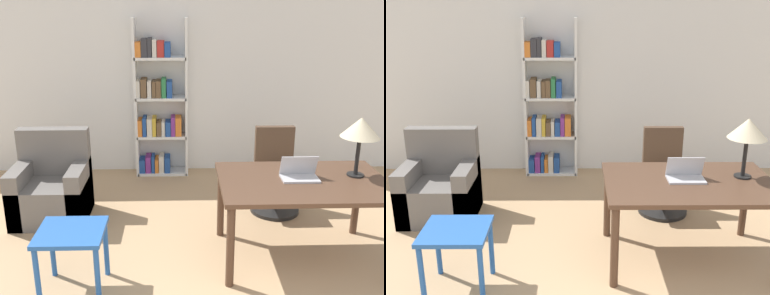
# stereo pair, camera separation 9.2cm
# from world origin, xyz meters

# --- Properties ---
(wall_back) EXTENTS (8.00, 0.06, 2.70)m
(wall_back) POSITION_xyz_m (0.00, 4.53, 1.35)
(wall_back) COLOR white
(wall_back) RESTS_ON ground_plane
(desk) EXTENTS (1.50, 0.99, 0.77)m
(desk) POSITION_xyz_m (0.74, 2.13, 0.68)
(desk) COLOR #4C3323
(desk) RESTS_ON ground_plane
(laptop) EXTENTS (0.33, 0.20, 0.21)m
(laptop) POSITION_xyz_m (0.71, 2.17, 0.82)
(laptop) COLOR #B2B2B7
(laptop) RESTS_ON desk
(table_lamp) EXTENTS (0.35, 0.35, 0.55)m
(table_lamp) POSITION_xyz_m (1.24, 2.22, 1.22)
(table_lamp) COLOR black
(table_lamp) RESTS_ON desk
(office_chair) EXTENTS (0.55, 0.55, 0.95)m
(office_chair) POSITION_xyz_m (0.72, 3.16, 0.41)
(office_chair) COLOR black
(office_chair) RESTS_ON ground_plane
(side_table_blue) EXTENTS (0.53, 0.50, 0.55)m
(side_table_blue) POSITION_xyz_m (-1.24, 1.67, 0.45)
(side_table_blue) COLOR #2356A3
(side_table_blue) RESTS_ON ground_plane
(armchair) EXTENTS (0.78, 0.69, 0.96)m
(armchair) POSITION_xyz_m (-1.77, 3.03, 0.32)
(armchair) COLOR #66605B
(armchair) RESTS_ON ground_plane
(bookshelf) EXTENTS (0.71, 0.28, 2.10)m
(bookshelf) POSITION_xyz_m (-0.64, 4.34, 0.94)
(bookshelf) COLOR white
(bookshelf) RESTS_ON ground_plane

